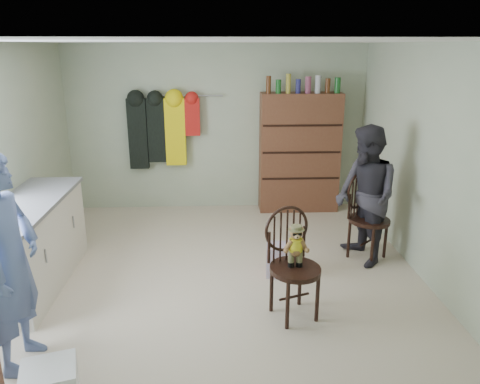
{
  "coord_description": "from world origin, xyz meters",
  "views": [
    {
      "loc": [
        0.03,
        -4.61,
        2.47
      ],
      "look_at": [
        0.25,
        0.2,
        0.95
      ],
      "focal_mm": 35.0,
      "sensor_mm": 36.0,
      "label": 1
    }
  ],
  "objects_px": {
    "chair_front": "(293,256)",
    "dresser": "(299,152)",
    "chair_far": "(365,213)",
    "counter": "(32,244)"
  },
  "relations": [
    {
      "from": "chair_front",
      "to": "dresser",
      "type": "height_order",
      "value": "dresser"
    },
    {
      "from": "chair_far",
      "to": "dresser",
      "type": "relative_size",
      "value": 0.5
    },
    {
      "from": "dresser",
      "to": "counter",
      "type": "bearing_deg",
      "value": -144.32
    },
    {
      "from": "chair_front",
      "to": "counter",
      "type": "bearing_deg",
      "value": 145.05
    },
    {
      "from": "counter",
      "to": "dresser",
      "type": "distance_m",
      "value": 3.96
    },
    {
      "from": "dresser",
      "to": "chair_front",
      "type": "bearing_deg",
      "value": -100.44
    },
    {
      "from": "counter",
      "to": "chair_front",
      "type": "bearing_deg",
      "value": -14.62
    },
    {
      "from": "counter",
      "to": "chair_front",
      "type": "height_order",
      "value": "chair_front"
    },
    {
      "from": "counter",
      "to": "chair_far",
      "type": "bearing_deg",
      "value": 8.4
    },
    {
      "from": "counter",
      "to": "chair_far",
      "type": "distance_m",
      "value": 3.75
    }
  ]
}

